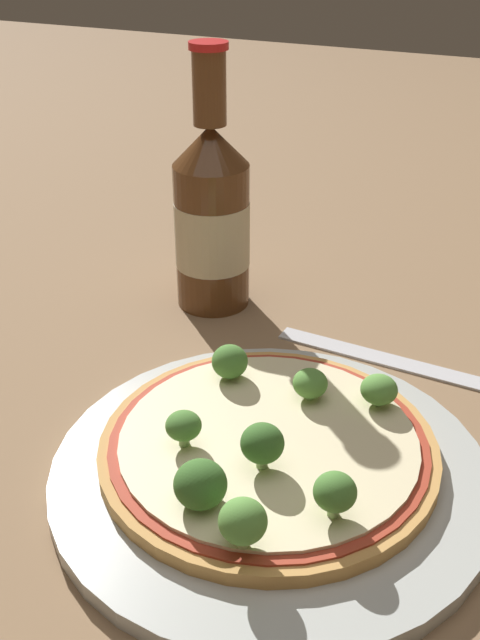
# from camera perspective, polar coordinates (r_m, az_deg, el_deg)

# --- Properties ---
(ground_plane) EXTENTS (3.00, 3.00, 0.00)m
(ground_plane) POSITION_cam_1_polar(r_m,az_deg,el_deg) (0.51, 0.83, -10.86)
(ground_plane) COLOR #846647
(plate) EXTENTS (0.28, 0.28, 0.01)m
(plate) POSITION_cam_1_polar(r_m,az_deg,el_deg) (0.49, 2.31, -11.46)
(plate) COLOR #B2B7B2
(plate) RESTS_ON ground_plane
(pizza) EXTENTS (0.22, 0.22, 0.01)m
(pizza) POSITION_cam_1_polar(r_m,az_deg,el_deg) (0.49, 1.96, -9.86)
(pizza) COLOR tan
(pizza) RESTS_ON plate
(broccoli_floret_0) EXTENTS (0.03, 0.03, 0.03)m
(broccoli_floret_0) POSITION_cam_1_polar(r_m,az_deg,el_deg) (0.54, -0.79, -3.19)
(broccoli_floret_0) COLOR #89A866
(broccoli_floret_0) RESTS_ON pizza
(broccoli_floret_1) EXTENTS (0.03, 0.03, 0.03)m
(broccoli_floret_1) POSITION_cam_1_polar(r_m,az_deg,el_deg) (0.45, 1.71, -9.40)
(broccoli_floret_1) COLOR #89A866
(broccoli_floret_1) RESTS_ON pizza
(broccoli_floret_2) EXTENTS (0.02, 0.02, 0.02)m
(broccoli_floret_2) POSITION_cam_1_polar(r_m,az_deg,el_deg) (0.47, -4.32, -8.07)
(broccoli_floret_2) COLOR #89A866
(broccoli_floret_2) RESTS_ON pizza
(broccoli_floret_3) EXTENTS (0.03, 0.03, 0.03)m
(broccoli_floret_3) POSITION_cam_1_polar(r_m,az_deg,el_deg) (0.43, -3.09, -12.39)
(broccoli_floret_3) COLOR #89A866
(broccoli_floret_3) RESTS_ON pizza
(broccoli_floret_4) EXTENTS (0.02, 0.02, 0.03)m
(broccoli_floret_4) POSITION_cam_1_polar(r_m,az_deg,el_deg) (0.43, 7.25, -12.90)
(broccoli_floret_4) COLOR #89A866
(broccoli_floret_4) RESTS_ON pizza
(broccoli_floret_5) EXTENTS (0.02, 0.02, 0.02)m
(broccoli_floret_5) POSITION_cam_1_polar(r_m,az_deg,el_deg) (0.52, 5.37, -4.84)
(broccoli_floret_5) COLOR #89A866
(broccoli_floret_5) RESTS_ON pizza
(broccoli_floret_6) EXTENTS (0.03, 0.03, 0.03)m
(broccoli_floret_6) POSITION_cam_1_polar(r_m,az_deg,el_deg) (0.41, 0.22, -15.11)
(broccoli_floret_6) COLOR #89A866
(broccoli_floret_6) RESTS_ON pizza
(broccoli_floret_7) EXTENTS (0.03, 0.03, 0.02)m
(broccoli_floret_7) POSITION_cam_1_polar(r_m,az_deg,el_deg) (0.52, 10.55, -5.25)
(broccoli_floret_7) COLOR #89A866
(broccoli_floret_7) RESTS_ON pizza
(beer_bottle) EXTENTS (0.07, 0.07, 0.23)m
(beer_bottle) POSITION_cam_1_polar(r_m,az_deg,el_deg) (0.66, -2.16, 7.92)
(beer_bottle) COLOR #563319
(beer_bottle) RESTS_ON ground_plane
(fork) EXTENTS (0.03, 0.20, 0.00)m
(fork) POSITION_cam_1_polar(r_m,az_deg,el_deg) (0.62, 11.65, -3.06)
(fork) COLOR silver
(fork) RESTS_ON ground_plane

